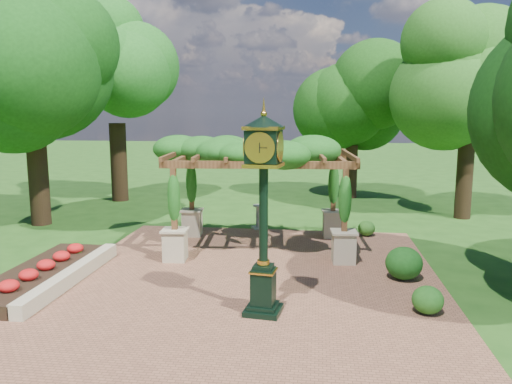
# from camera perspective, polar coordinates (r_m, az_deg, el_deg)

# --- Properties ---
(ground) EXTENTS (120.00, 120.00, 0.00)m
(ground) POSITION_cam_1_polar(r_m,az_deg,el_deg) (12.27, -1.47, -12.10)
(ground) COLOR #1E4714
(ground) RESTS_ON ground
(brick_plaza) EXTENTS (10.00, 12.00, 0.04)m
(brick_plaza) POSITION_cam_1_polar(r_m,az_deg,el_deg) (13.19, -0.82, -10.45)
(brick_plaza) COLOR brown
(brick_plaza) RESTS_ON ground
(border_wall) EXTENTS (0.35, 5.00, 0.40)m
(border_wall) POSITION_cam_1_polar(r_m,az_deg,el_deg) (14.05, -20.29, -9.02)
(border_wall) COLOR #C6B793
(border_wall) RESTS_ON ground
(flower_bed) EXTENTS (1.50, 5.00, 0.36)m
(flower_bed) POSITION_cam_1_polar(r_m,az_deg,el_deg) (14.48, -23.49, -8.76)
(flower_bed) COLOR red
(flower_bed) RESTS_ON ground
(pedestal_clock) EXTENTS (0.98, 0.98, 4.44)m
(pedestal_clock) POSITION_cam_1_polar(r_m,az_deg,el_deg) (10.65, 0.86, -0.55)
(pedestal_clock) COLOR black
(pedestal_clock) RESTS_ON brick_plaza
(pergola) EXTENTS (6.08, 4.10, 3.66)m
(pergola) POSITION_cam_1_polar(r_m,az_deg,el_deg) (15.90, 0.53, 3.97)
(pergola) COLOR #BDAE8C
(pergola) RESTS_ON brick_plaza
(sundial) EXTENTS (0.68, 0.68, 0.94)m
(sundial) POSITION_cam_1_polar(r_m,az_deg,el_deg) (18.99, 0.40, -3.06)
(sundial) COLOR #9C9C93
(sundial) RESTS_ON ground
(shrub_front) EXTENTS (0.79, 0.79, 0.62)m
(shrub_front) POSITION_cam_1_polar(r_m,az_deg,el_deg) (11.87, 19.03, -11.58)
(shrub_front) COLOR #225C1A
(shrub_front) RESTS_ON brick_plaza
(shrub_mid) EXTENTS (1.08, 1.08, 0.87)m
(shrub_mid) POSITION_cam_1_polar(r_m,az_deg,el_deg) (13.91, 16.55, -7.81)
(shrub_mid) COLOR #174B15
(shrub_mid) RESTS_ON brick_plaza
(shrub_back) EXTENTS (0.67, 0.67, 0.55)m
(shrub_back) POSITION_cam_1_polar(r_m,az_deg,el_deg) (18.30, 12.51, -4.08)
(shrub_back) COLOR #2D661D
(shrub_back) RESTS_ON brick_plaza
(tree_west_near) EXTENTS (5.04, 5.04, 9.40)m
(tree_west_near) POSITION_cam_1_polar(r_m,az_deg,el_deg) (21.30, -24.42, 13.82)
(tree_west_near) COLOR #322114
(tree_west_near) RESTS_ON ground
(tree_west_far) EXTENTS (4.05, 4.05, 9.96)m
(tree_west_far) POSITION_cam_1_polar(r_m,az_deg,el_deg) (25.77, -15.89, 14.11)
(tree_west_far) COLOR #301F12
(tree_west_far) RESTS_ON ground
(tree_north) EXTENTS (4.22, 4.22, 7.02)m
(tree_north) POSITION_cam_1_polar(r_m,az_deg,el_deg) (26.05, 11.04, 9.89)
(tree_north) COLOR #372316
(tree_north) RESTS_ON ground
(tree_east_far) EXTENTS (4.18, 4.18, 8.89)m
(tree_east_far) POSITION_cam_1_polar(r_m,az_deg,el_deg) (22.38, 23.44, 12.71)
(tree_east_far) COLOR black
(tree_east_far) RESTS_ON ground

